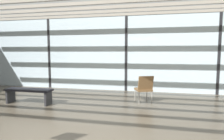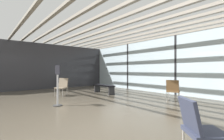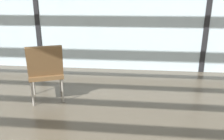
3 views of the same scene
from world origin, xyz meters
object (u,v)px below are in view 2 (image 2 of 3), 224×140
lounge_chair_1 (62,86)px  info_sign (58,87)px  lounge_chair_3 (199,126)px  waiting_bench (104,87)px  lounge_chair_0 (173,89)px

lounge_chair_1 → info_sign: size_ratio=0.60×
lounge_chair_3 → waiting_bench: bearing=15.8°
lounge_chair_0 → waiting_bench: (-3.53, -0.91, -0.13)m
info_sign → lounge_chair_1: bearing=154.8°
lounge_chair_0 → info_sign: bearing=39.3°
lounge_chair_1 → waiting_bench: bearing=32.4°
lounge_chair_0 → lounge_chair_3: same height
waiting_bench → info_sign: bearing=115.1°
lounge_chair_0 → lounge_chair_3: bearing=101.3°
lounge_chair_0 → lounge_chair_1: size_ratio=1.00×
lounge_chair_3 → waiting_bench: (-6.03, 2.81, -0.13)m
waiting_bench → lounge_chair_0: bearing=-165.0°
lounge_chair_0 → lounge_chair_3: (2.50, -3.72, 0.00)m
waiting_bench → lounge_chair_3: bearing=155.5°
lounge_chair_0 → lounge_chair_3: size_ratio=1.00×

